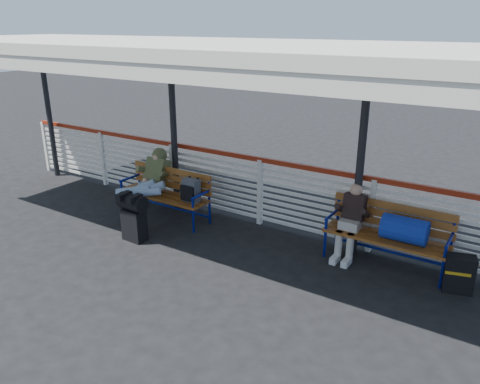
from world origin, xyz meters
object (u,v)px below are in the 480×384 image
Objects in this scene: bench_right at (397,229)px; traveler_man at (146,185)px; companion_person at (351,221)px; luggage_stack at (133,215)px; suitcase_side at (459,274)px; bench_left at (172,189)px.

traveler_man is at bearing -170.39° from bench_right.
bench_right is at bearing 2.57° from companion_person.
bench_right is at bearing 9.61° from traveler_man.
luggage_stack is at bearing -160.15° from bench_right.
traveler_man is at bearing 169.94° from suitcase_side.
suitcase_side is at bearing -6.36° from companion_person.
bench_left is 1.00× the size of bench_right.
suitcase_side is at bearing 5.63° from traveler_man.
traveler_man is at bearing -169.05° from companion_person.
bench_left is at bearing -174.70° from bench_right.
traveler_man is 5.18m from suitcase_side.
bench_left is at bearing 166.14° from suitcase_side.
bench_right is (3.89, 1.40, 0.17)m from luggage_stack.
traveler_man reaches higher than suitcase_side.
companion_person is at bearing 25.34° from luggage_stack.
suitcase_side is (5.14, 0.51, -0.44)m from traveler_man.
companion_person is (3.24, 0.33, 0.02)m from bench_left.
bench_left reaches higher than suitcase_side.
traveler_man is 1.43× the size of companion_person.
luggage_stack is 1.54× the size of suitcase_side.
bench_left is at bearing -174.13° from companion_person.
bench_left is 0.48m from traveler_man.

